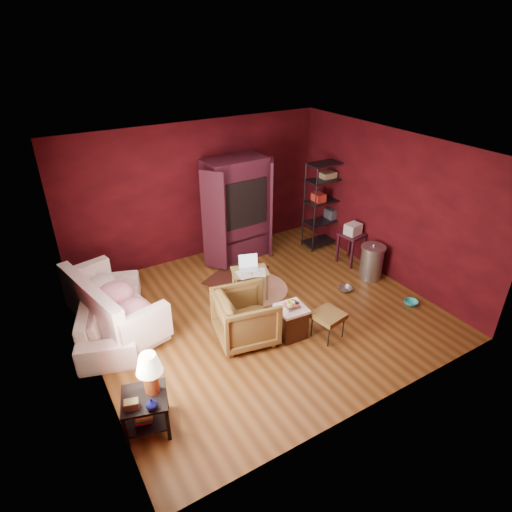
{
  "coord_description": "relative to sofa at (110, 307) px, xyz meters",
  "views": [
    {
      "loc": [
        -3.19,
        -5.13,
        4.38
      ],
      "look_at": [
        0.0,
        0.2,
        1.0
      ],
      "focal_mm": 30.0,
      "sensor_mm": 36.0,
      "label": 1
    }
  ],
  "objects": [
    {
      "name": "pet_bowl_turquoise",
      "position": [
        4.7,
        -2.04,
        -0.3
      ],
      "size": [
        0.25,
        0.17,
        0.24
      ],
      "primitive_type": "imported",
      "rotation": [
        0.0,
        0.0,
        -0.42
      ],
      "color": "#2AC1C7",
      "rests_on": "ground"
    },
    {
      "name": "room",
      "position": [
        2.28,
        -0.87,
        0.98
      ],
      "size": [
        5.54,
        5.04,
        2.84
      ],
      "color": "brown",
      "rests_on": "ground"
    },
    {
      "name": "footstool",
      "position": [
        2.86,
        -1.95,
        -0.04
      ],
      "size": [
        0.5,
        0.5,
        0.44
      ],
      "rotation": [
        0.0,
        0.0,
        0.17
      ],
      "color": "black",
      "rests_on": "ground"
    },
    {
      "name": "rug_oriental",
      "position": [
        2.52,
        0.43,
        -0.41
      ],
      "size": [
        1.47,
        1.3,
        0.01
      ],
      "rotation": [
        0.0,
        0.0,
        0.49
      ],
      "color": "#4E1B15",
      "rests_on": "ground"
    },
    {
      "name": "small_stand",
      "position": [
        4.8,
        -0.31,
        0.23
      ],
      "size": [
        0.49,
        0.49,
        0.87
      ],
      "rotation": [
        0.0,
        0.0,
        0.15
      ],
      "color": "#401221",
      "rests_on": "ground"
    },
    {
      "name": "vase",
      "position": [
        -0.11,
        -2.4,
        0.15
      ],
      "size": [
        0.15,
        0.16,
        0.14
      ],
      "primitive_type": "imported",
      "rotation": [
        0.0,
        0.0,
        -0.07
      ],
      "color": "#0D0D42",
      "rests_on": "side_table"
    },
    {
      "name": "pet_bowl_steel",
      "position": [
        4.0,
        -1.09,
        -0.29
      ],
      "size": [
        0.27,
        0.09,
        0.26
      ],
      "primitive_type": "imported",
      "rotation": [
        0.0,
        0.0,
        -0.09
      ],
      "color": "silver",
      "rests_on": "ground"
    },
    {
      "name": "trash_can",
      "position": [
        4.73,
        -0.97,
        -0.08
      ],
      "size": [
        0.49,
        0.49,
        0.73
      ],
      "rotation": [
        0.0,
        0.0,
        -0.06
      ],
      "color": "#AAABB1",
      "rests_on": "ground"
    },
    {
      "name": "laptop_desk",
      "position": [
        2.38,
        -0.34,
        0.06
      ],
      "size": [
        0.74,
        0.64,
        0.79
      ],
      "rotation": [
        0.0,
        0.0,
        -0.32
      ],
      "color": "#A78A4C",
      "rests_on": "ground"
    },
    {
      "name": "side_table",
      "position": [
        -0.08,
        -2.16,
        0.21
      ],
      "size": [
        0.66,
        0.66,
        1.06
      ],
      "rotation": [
        0.0,
        0.0,
        -0.29
      ],
      "color": "black",
      "rests_on": "ground"
    },
    {
      "name": "mug",
      "position": [
        2.32,
        -1.69,
        0.23
      ],
      "size": [
        0.16,
        0.14,
        0.13
      ],
      "primitive_type": "imported",
      "rotation": [
        0.0,
        0.0,
        0.42
      ],
      "color": "#F6F678",
      "rests_on": "hamper"
    },
    {
      "name": "hamper",
      "position": [
        2.38,
        -1.63,
        -0.14
      ],
      "size": [
        0.47,
        0.47,
        0.62
      ],
      "rotation": [
        0.0,
        0.0,
        -0.08
      ],
      "color": "#472410",
      "rests_on": "ground"
    },
    {
      "name": "sofa",
      "position": [
        0.0,
        0.0,
        0.0
      ],
      "size": [
        1.28,
        2.26,
        0.85
      ],
      "primitive_type": "imported",
      "rotation": [
        0.0,
        0.0,
        1.25
      ],
      "color": "white",
      "rests_on": "ground"
    },
    {
      "name": "sofa_cushions",
      "position": [
        0.01,
        -0.01,
        0.0
      ],
      "size": [
        1.26,
        2.22,
        0.87
      ],
      "rotation": [
        0.0,
        0.0,
        0.22
      ],
      "color": "white",
      "rests_on": "sofa"
    },
    {
      "name": "rug_round",
      "position": [
        2.58,
        -0.18,
        -0.42
      ],
      "size": [
        1.46,
        1.46,
        0.01
      ],
      "rotation": [
        0.0,
        0.0,
        -0.21
      ],
      "color": "beige",
      "rests_on": "ground"
    },
    {
      "name": "armchair",
      "position": [
        1.73,
        -1.34,
        0.03
      ],
      "size": [
        0.98,
        1.02,
        0.9
      ],
      "primitive_type": "imported",
      "rotation": [
        0.0,
        0.0,
        1.37
      ],
      "color": "black",
      "rests_on": "ground"
    },
    {
      "name": "tv_armoire",
      "position": [
        2.94,
        1.14,
        0.68
      ],
      "size": [
        1.66,
        0.91,
        2.11
      ],
      "rotation": [
        0.0,
        0.0,
        0.04
      ],
      "color": "#401221",
      "rests_on": "ground"
    },
    {
      "name": "wire_shelving",
      "position": [
        4.86,
        0.64,
        0.61
      ],
      "size": [
        0.93,
        0.4,
        1.89
      ],
      "rotation": [
        0.0,
        0.0,
        -0.0
      ],
      "color": "#25262D",
      "rests_on": "ground"
    }
  ]
}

